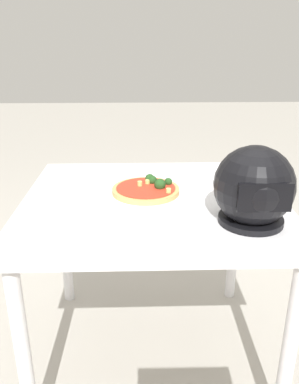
# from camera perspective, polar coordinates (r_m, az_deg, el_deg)

# --- Properties ---
(ground_plane) EXTENTS (14.00, 14.00, 0.00)m
(ground_plane) POSITION_cam_1_polar(r_m,az_deg,el_deg) (1.88, 0.47, -21.86)
(ground_plane) COLOR #B2ADA3
(dining_table) EXTENTS (0.97, 0.89, 0.73)m
(dining_table) POSITION_cam_1_polar(r_m,az_deg,el_deg) (1.51, 0.54, -4.15)
(dining_table) COLOR white
(dining_table) RESTS_ON ground
(pizza_plate) EXTENTS (0.32, 0.32, 0.01)m
(pizza_plate) POSITION_cam_1_polar(r_m,az_deg,el_deg) (1.50, -0.54, -0.29)
(pizza_plate) COLOR white
(pizza_plate) RESTS_ON dining_table
(pizza) EXTENTS (0.26, 0.26, 0.06)m
(pizza) POSITION_cam_1_polar(r_m,az_deg,el_deg) (1.50, -0.32, 0.46)
(pizza) COLOR tan
(pizza) RESTS_ON pizza_plate
(motorcycle_helmet) EXTENTS (0.26, 0.26, 0.26)m
(motorcycle_helmet) POSITION_cam_1_polar(r_m,az_deg,el_deg) (1.28, 14.88, 0.63)
(motorcycle_helmet) COLOR black
(motorcycle_helmet) RESTS_ON dining_table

